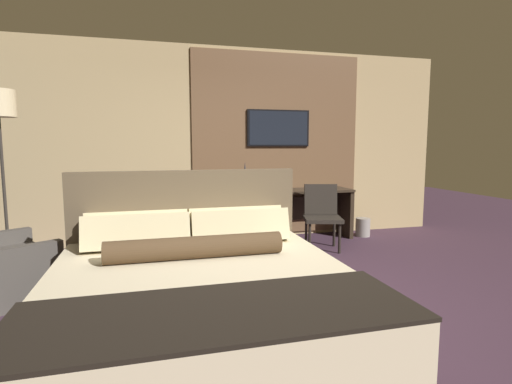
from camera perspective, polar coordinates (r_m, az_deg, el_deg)
ground_plane at (r=3.64m, az=1.13°, el=-15.95°), size 16.00×16.00×0.00m
wall_back_tv_panel at (r=5.91m, az=-4.58°, el=6.74°), size 7.20×0.09×2.80m
bed at (r=2.97m, az=-8.00°, el=-14.45°), size 2.08×2.22×1.17m
desk at (r=5.92m, az=3.76°, el=-1.86°), size 2.07×0.50×0.74m
tv at (r=6.05m, az=3.23°, el=9.10°), size 0.96×0.04×0.54m
desk_chair at (r=5.47m, az=9.36°, el=-2.71°), size 0.59×0.59×0.87m
vase_tall at (r=5.71m, az=-1.58°, el=2.25°), size 0.10×0.10×0.42m
vase_short at (r=5.68m, az=-3.84°, el=1.61°), size 0.07×0.07×0.30m
waste_bin at (r=6.38m, az=15.01°, el=-4.87°), size 0.22×0.22×0.28m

